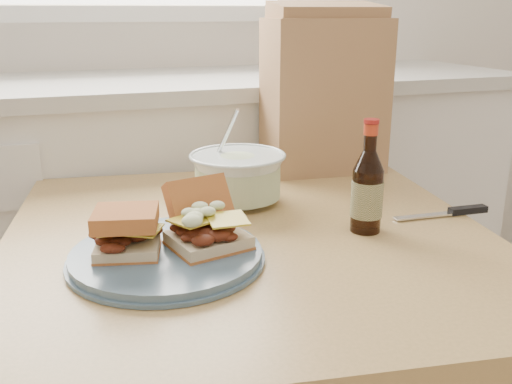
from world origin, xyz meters
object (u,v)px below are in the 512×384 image
object	(u,v)px
beer_bottle	(367,190)
paper_bag	(324,96)
plate	(167,256)
dining_table	(250,287)
coleslaw_bowl	(238,178)

from	to	relation	value
beer_bottle	paper_bag	world-z (taller)	paper_bag
plate	dining_table	bearing A→B (deg)	23.25
plate	paper_bag	size ratio (longest dim) A/B	0.83
coleslaw_bowl	paper_bag	bearing A→B (deg)	34.22
coleslaw_bowl	paper_bag	xyz separation A→B (m)	(0.29, 0.20, 0.13)
dining_table	plate	xyz separation A→B (m)	(-0.17, -0.07, 0.12)
paper_bag	dining_table	bearing A→B (deg)	-125.83
beer_bottle	plate	bearing A→B (deg)	176.47
plate	paper_bag	xyz separation A→B (m)	(0.49, 0.45, 0.18)
plate	beer_bottle	xyz separation A→B (m)	(0.37, 0.02, 0.07)
coleslaw_bowl	dining_table	bearing A→B (deg)	-100.47
dining_table	beer_bottle	distance (m)	0.29
beer_bottle	paper_bag	bearing A→B (deg)	69.21
paper_bag	coleslaw_bowl	bearing A→B (deg)	-141.13
plate	beer_bottle	size ratio (longest dim) A/B	1.48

